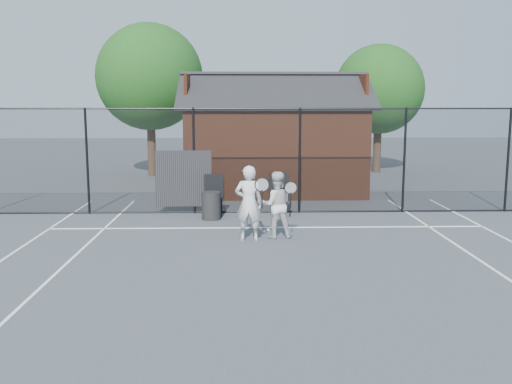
{
  "coord_description": "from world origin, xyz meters",
  "views": [
    {
      "loc": [
        -0.68,
        -11.09,
        3.14
      ],
      "look_at": [
        -0.33,
        1.85,
        1.1
      ],
      "focal_mm": 40.0,
      "sensor_mm": 36.0,
      "label": 1
    }
  ],
  "objects_px": {
    "clubhouse": "(274,146)",
    "waste_bin": "(211,206)",
    "player_back": "(276,205)",
    "chair_left": "(213,196)",
    "chair_right": "(280,195)",
    "player_front": "(249,203)"
  },
  "relations": [
    {
      "from": "player_back",
      "to": "waste_bin",
      "type": "height_order",
      "value": "player_back"
    },
    {
      "from": "chair_right",
      "to": "player_front",
      "type": "bearing_deg",
      "value": -114.73
    },
    {
      "from": "chair_left",
      "to": "chair_right",
      "type": "xyz_separation_m",
      "value": [
        1.87,
        0.0,
        0.02
      ]
    },
    {
      "from": "player_back",
      "to": "waste_bin",
      "type": "relative_size",
      "value": 2.08
    },
    {
      "from": "chair_right",
      "to": "player_back",
      "type": "bearing_deg",
      "value": -103.25
    },
    {
      "from": "clubhouse",
      "to": "waste_bin",
      "type": "distance_m",
      "value": 5.43
    },
    {
      "from": "clubhouse",
      "to": "player_front",
      "type": "height_order",
      "value": "clubhouse"
    },
    {
      "from": "clubhouse",
      "to": "player_back",
      "type": "relative_size",
      "value": 4.16
    },
    {
      "from": "clubhouse",
      "to": "player_front",
      "type": "bearing_deg",
      "value": -97.75
    },
    {
      "from": "chair_left",
      "to": "waste_bin",
      "type": "relative_size",
      "value": 1.48
    },
    {
      "from": "chair_right",
      "to": "chair_left",
      "type": "bearing_deg",
      "value": 172.87
    },
    {
      "from": "chair_right",
      "to": "waste_bin",
      "type": "height_order",
      "value": "chair_right"
    },
    {
      "from": "player_front",
      "to": "chair_left",
      "type": "relative_size",
      "value": 1.56
    },
    {
      "from": "player_back",
      "to": "chair_left",
      "type": "height_order",
      "value": "player_back"
    },
    {
      "from": "clubhouse",
      "to": "player_back",
      "type": "bearing_deg",
      "value": -92.9
    },
    {
      "from": "player_back",
      "to": "waste_bin",
      "type": "xyz_separation_m",
      "value": [
        -1.63,
        2.16,
        -0.41
      ]
    },
    {
      "from": "clubhouse",
      "to": "chair_right",
      "type": "bearing_deg",
      "value": -90.94
    },
    {
      "from": "player_back",
      "to": "chair_left",
      "type": "distance_m",
      "value": 3.1
    },
    {
      "from": "player_back",
      "to": "chair_right",
      "type": "relative_size",
      "value": 1.36
    },
    {
      "from": "clubhouse",
      "to": "chair_right",
      "type": "distance_m",
      "value": 4.52
    },
    {
      "from": "chair_left",
      "to": "chair_right",
      "type": "bearing_deg",
      "value": 0.02
    },
    {
      "from": "chair_left",
      "to": "player_back",
      "type": "bearing_deg",
      "value": -59.22
    }
  ]
}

